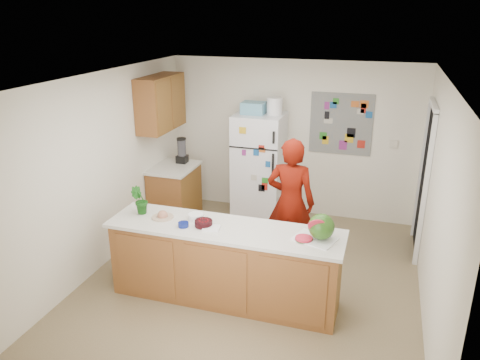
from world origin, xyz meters
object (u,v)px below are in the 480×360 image
(person, at_px, (291,203))
(watermelon, at_px, (321,227))
(refrigerator, at_px, (259,167))
(cherry_bowl, at_px, (204,223))

(person, bearing_deg, watermelon, 117.72)
(refrigerator, xyz_separation_m, cherry_bowl, (0.02, -2.42, 0.11))
(watermelon, bearing_deg, cherry_bowl, -177.02)
(person, bearing_deg, cherry_bowl, 55.56)
(cherry_bowl, bearing_deg, watermelon, 2.98)
(refrigerator, distance_m, cherry_bowl, 2.43)
(refrigerator, bearing_deg, person, -59.28)
(refrigerator, distance_m, watermelon, 2.71)
(person, bearing_deg, refrigerator, -58.89)
(watermelon, height_order, cherry_bowl, watermelon)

